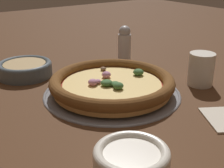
# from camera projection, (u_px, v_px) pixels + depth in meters

# --- Properties ---
(ground_plane) EXTENTS (3.00, 3.00, 0.00)m
(ground_plane) POSITION_uv_depth(u_px,v_px,m) (112.00, 94.00, 0.80)
(ground_plane) COLOR #4C2D19
(pizza_tray) EXTENTS (0.35, 0.35, 0.01)m
(pizza_tray) POSITION_uv_depth(u_px,v_px,m) (112.00, 93.00, 0.80)
(pizza_tray) COLOR gray
(pizza_tray) RESTS_ON ground_plane
(pizza) EXTENTS (0.32, 0.32, 0.04)m
(pizza) POSITION_uv_depth(u_px,v_px,m) (112.00, 84.00, 0.79)
(pizza) COLOR tan
(pizza) RESTS_ON pizza_tray
(bowl_near) EXTENTS (0.16, 0.16, 0.04)m
(bowl_near) POSITION_uv_depth(u_px,v_px,m) (25.00, 68.00, 0.92)
(bowl_near) COLOR slate
(bowl_near) RESTS_ON ground_plane
(bowl_far) EXTENTS (0.12, 0.12, 0.05)m
(bowl_far) POSITION_uv_depth(u_px,v_px,m) (131.00, 162.00, 0.49)
(bowl_far) COLOR silver
(bowl_far) RESTS_ON ground_plane
(drinking_cup) EXTENTS (0.07, 0.07, 0.09)m
(drinking_cup) POSITION_uv_depth(u_px,v_px,m) (201.00, 69.00, 0.85)
(drinking_cup) COLOR silver
(drinking_cup) RESTS_ON ground_plane
(pepper_shaker) EXTENTS (0.04, 0.04, 0.12)m
(pepper_shaker) POSITION_uv_depth(u_px,v_px,m) (124.00, 44.00, 1.04)
(pepper_shaker) COLOR silver
(pepper_shaker) RESTS_ON ground_plane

